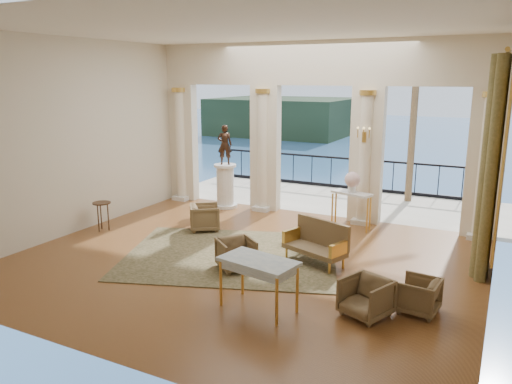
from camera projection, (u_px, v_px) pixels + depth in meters
The scene contains 23 objects.
floor at pixel (244, 261), 10.05m from camera, with size 9.00×9.00×0.00m, color #462411.
room_walls at pixel (212, 122), 8.43m from camera, with size 9.00×9.00×9.00m.
arcade at pixel (314, 118), 12.78m from camera, with size 9.00×0.56×4.50m.
terrace at pixel (335, 201), 15.09m from camera, with size 10.00×3.60×0.10m, color #AAA18D.
balustrade at pixel (351, 177), 16.38m from camera, with size 9.00×0.06×1.03m.
palm_tree at pixel (418, 59), 13.96m from camera, with size 2.00×2.00×4.50m.
headland at pixel (284, 116), 84.74m from camera, with size 22.00×18.00×6.00m, color black.
sea at pixel (468, 154), 63.47m from camera, with size 160.00×160.00×0.00m, color #235692.
curtain at pixel (491, 168), 9.00m from camera, with size 0.33×1.40×4.09m.
window_frame at pixel (503, 164), 8.90m from camera, with size 0.04×1.60×3.40m, color gold.
wall_sconce at pixel (364, 136), 11.97m from camera, with size 0.30×0.11×0.33m.
rug at pixel (231, 255), 10.34m from camera, with size 4.28×3.33×0.02m, color #293016.
armchair_a at pixel (236, 253), 9.54m from camera, with size 0.65×0.61×0.67m, color #4D4021.
armchair_b at pixel (366, 296), 7.66m from camera, with size 0.65×0.61×0.67m, color #4D4021.
armchair_c at pixel (418, 294), 7.80m from camera, with size 0.60×0.56×0.62m, color #4D4021.
armchair_d at pixel (205, 216), 11.98m from camera, with size 0.68×0.63×0.70m, color #4D4021.
settee at pixel (318, 242), 9.87m from camera, with size 1.40×0.96×0.86m.
game_table at pixel (258, 265), 7.81m from camera, with size 1.32×0.88×0.83m.
pedestal at pixel (225, 187), 14.05m from camera, with size 0.67×0.67×1.23m.
statue at pixel (225, 145), 13.78m from camera, with size 0.40×0.26×1.10m, color #301E15.
console_table at pixel (352, 199), 11.97m from camera, with size 1.04×0.64×0.92m.
urn at pixel (352, 181), 11.87m from camera, with size 0.37×0.37×0.50m.
side_table at pixel (102, 206), 11.91m from camera, with size 0.43×0.43×0.70m.
Camera 1 is at (4.52, -8.33, 3.63)m, focal length 35.00 mm.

